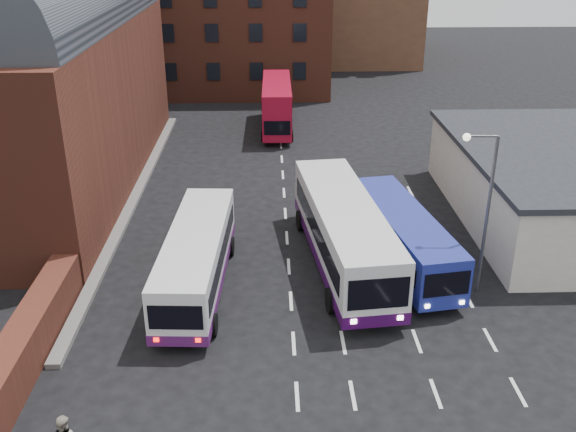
{
  "coord_description": "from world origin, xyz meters",
  "views": [
    {
      "loc": [
        -0.87,
        -18.99,
        15.35
      ],
      "look_at": [
        0.0,
        10.0,
        2.2
      ],
      "focal_mm": 40.0,
      "sensor_mm": 36.0,
      "label": 1
    }
  ],
  "objects_px": {
    "bus_white_inbound": "(344,229)",
    "street_lamp": "(483,200)",
    "bus_blue": "(404,235)",
    "bus_red_double": "(277,105)",
    "bus_white_outbound": "(196,256)"
  },
  "relations": [
    {
      "from": "bus_white_inbound",
      "to": "street_lamp",
      "type": "bearing_deg",
      "value": 149.55
    },
    {
      "from": "bus_blue",
      "to": "bus_red_double",
      "type": "xyz_separation_m",
      "value": [
        -5.86,
        23.22,
        0.47
      ]
    },
    {
      "from": "bus_white_outbound",
      "to": "bus_red_double",
      "type": "distance_m",
      "value": 25.55
    },
    {
      "from": "street_lamp",
      "to": "bus_blue",
      "type": "bearing_deg",
      "value": 135.61
    },
    {
      "from": "bus_white_inbound",
      "to": "bus_red_double",
      "type": "xyz_separation_m",
      "value": [
        -2.9,
        23.34,
        0.09
      ]
    },
    {
      "from": "bus_white_inbound",
      "to": "bus_blue",
      "type": "xyz_separation_m",
      "value": [
        2.96,
        0.12,
        -0.38
      ]
    },
    {
      "from": "bus_red_double",
      "to": "street_lamp",
      "type": "bearing_deg",
      "value": 108.89
    },
    {
      "from": "bus_blue",
      "to": "street_lamp",
      "type": "height_order",
      "value": "street_lamp"
    },
    {
      "from": "street_lamp",
      "to": "bus_red_double",
      "type": "bearing_deg",
      "value": 108.35
    },
    {
      "from": "bus_white_inbound",
      "to": "bus_blue",
      "type": "height_order",
      "value": "bus_white_inbound"
    },
    {
      "from": "bus_white_outbound",
      "to": "bus_red_double",
      "type": "height_order",
      "value": "bus_red_double"
    },
    {
      "from": "bus_white_outbound",
      "to": "street_lamp",
      "type": "xyz_separation_m",
      "value": [
        12.6,
        -0.65,
        2.86
      ]
    },
    {
      "from": "bus_red_double",
      "to": "bus_blue",
      "type": "bearing_deg",
      "value": 104.72
    },
    {
      "from": "bus_red_double",
      "to": "bus_white_outbound",
      "type": "bearing_deg",
      "value": 81.5
    },
    {
      "from": "bus_red_double",
      "to": "street_lamp",
      "type": "distance_m",
      "value": 27.37
    }
  ]
}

